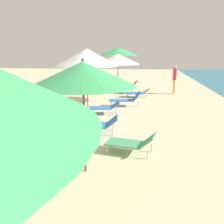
% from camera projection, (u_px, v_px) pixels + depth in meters
% --- Properties ---
extents(umbrella_fourth, '(2.24, 2.24, 2.50)m').
position_uv_depth(umbrella_fourth, '(83.00, 74.00, 5.41)').
color(umbrella_fourth, '#4C4C51').
rests_on(umbrella_fourth, ground).
extents(lounger_fourth_shoreside, '(1.40, 0.89, 0.56)m').
position_uv_depth(lounger_fourth_shoreside, '(131.00, 143.00, 6.89)').
color(lounger_fourth_shoreside, '#4CA572').
rests_on(lounger_fourth_shoreside, ground).
extents(umbrella_fifth, '(2.27, 2.27, 2.76)m').
position_uv_depth(umbrella_fifth, '(87.00, 57.00, 9.35)').
color(umbrella_fifth, olive).
rests_on(umbrella_fifth, ground).
extents(lounger_fifth_shoreside, '(1.34, 0.75, 0.53)m').
position_uv_depth(lounger_fifth_shoreside, '(105.00, 107.00, 11.03)').
color(lounger_fifth_shoreside, blue).
rests_on(lounger_fifth_shoreside, ground).
extents(lounger_fifth_inland, '(1.35, 0.75, 0.55)m').
position_uv_depth(lounger_fifth_inland, '(99.00, 124.00, 8.53)').
color(lounger_fifth_inland, blue).
rests_on(lounger_fifth_inland, ground).
extents(umbrella_sixth, '(2.25, 2.25, 2.49)m').
position_uv_depth(umbrella_sixth, '(118.00, 59.00, 13.26)').
color(umbrella_sixth, silver).
rests_on(umbrella_sixth, ground).
extents(lounger_sixth_shoreside, '(1.44, 0.78, 0.51)m').
position_uv_depth(lounger_sixth_shoreside, '(137.00, 93.00, 14.77)').
color(lounger_sixth_shoreside, blue).
rests_on(lounger_sixth_shoreside, ground).
extents(lounger_sixth_inland, '(1.53, 0.70, 0.71)m').
position_uv_depth(lounger_sixth_inland, '(126.00, 99.00, 12.50)').
color(lounger_sixth_inland, blue).
rests_on(lounger_sixth_inland, ground).
extents(umbrella_farthest, '(2.56, 2.56, 2.83)m').
position_uv_depth(umbrella_farthest, '(118.00, 51.00, 16.67)').
color(umbrella_farthest, olive).
rests_on(umbrella_farthest, ground).
extents(lounger_farthest_shoreside, '(1.30, 0.64, 0.54)m').
position_uv_depth(lounger_farthest_shoreside, '(129.00, 85.00, 18.13)').
color(lounger_farthest_shoreside, '#D8593F').
rests_on(lounger_farthest_shoreside, ground).
extents(lounger_farthest_inland, '(1.43, 0.72, 0.49)m').
position_uv_depth(lounger_farthest_inland, '(124.00, 89.00, 16.14)').
color(lounger_farthest_inland, blue).
rests_on(lounger_farthest_inland, ground).
extents(person_walking_near, '(0.26, 0.38, 1.72)m').
position_uv_depth(person_walking_near, '(175.00, 76.00, 15.79)').
color(person_walking_near, orange).
rests_on(person_walking_near, ground).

